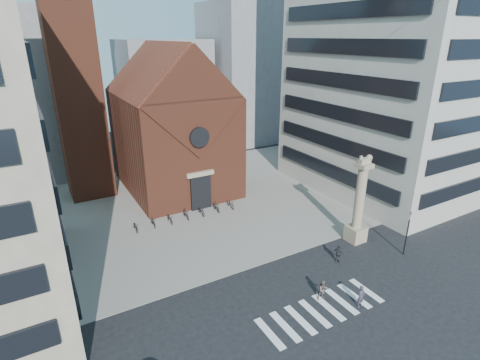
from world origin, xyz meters
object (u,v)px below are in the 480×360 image
at_px(pedestrian_2, 339,254).
at_px(lion_column, 359,208).
at_px(traffic_light, 407,232).
at_px(pedestrian_1, 323,290).
at_px(pedestrian_0, 361,296).
at_px(scooter_0, 135,226).

bearing_deg(pedestrian_2, lion_column, -86.39).
xyz_separation_m(traffic_light, pedestrian_2, (-6.03, 2.06, -1.44)).
distance_m(lion_column, traffic_light, 4.62).
distance_m(lion_column, pedestrian_1, 10.29).
height_order(pedestrian_1, pedestrian_2, pedestrian_2).
relative_size(pedestrian_0, pedestrian_2, 1.02).
distance_m(pedestrian_0, pedestrian_2, 5.75).
xyz_separation_m(pedestrian_0, pedestrian_2, (2.66, 5.10, -0.02)).
bearing_deg(pedestrian_2, scooter_0, 22.11).
distance_m(pedestrian_0, scooter_0, 22.48).
relative_size(traffic_light, pedestrian_2, 2.55).
relative_size(pedestrian_1, scooter_0, 0.90).
relative_size(traffic_light, pedestrian_1, 2.63).
bearing_deg(scooter_0, pedestrian_2, -42.47).
height_order(pedestrian_0, pedestrian_2, pedestrian_0).
relative_size(lion_column, pedestrian_2, 5.14).
height_order(lion_column, scooter_0, lion_column).
height_order(pedestrian_1, scooter_0, pedestrian_1).
relative_size(lion_column, traffic_light, 2.02).
bearing_deg(traffic_light, pedestrian_2, 161.11).
bearing_deg(lion_column, pedestrian_2, -154.36).
relative_size(lion_column, pedestrian_0, 5.04).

